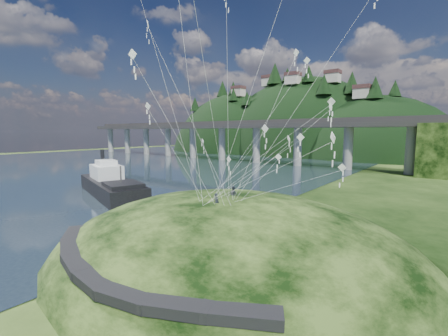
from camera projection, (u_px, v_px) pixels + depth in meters
The scene contains 10 objects.
ground at pixel (159, 236), 31.63m from camera, with size 320.00×320.00×0.00m, color black.
water at pixel (89, 165), 99.29m from camera, with size 240.00×240.00×0.00m, color #293B4B.
grass_hill at pixel (231, 264), 28.45m from camera, with size 36.00×32.00×13.00m.
footpath at pixel (115, 271), 19.20m from camera, with size 22.29×5.84×0.83m.
bridge at pixel (271, 135), 101.32m from camera, with size 160.00×11.00×15.00m.
far_ridge at pixel (291, 167), 154.53m from camera, with size 153.00×70.00×94.50m.
work_barge at pixel (111, 184), 52.10m from camera, with size 22.76×12.12×7.69m.
wooden_dock at pixel (160, 217), 37.36m from camera, with size 13.60×5.53×0.96m.
kite_flyers at pixel (229, 188), 27.74m from camera, with size 1.44×3.99×1.71m.
kite_swarm at pixel (257, 78), 28.15m from camera, with size 20.18×17.77×21.91m.
Camera 1 is at (24.29, -19.71, 11.00)m, focal length 24.00 mm.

